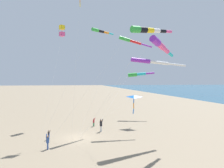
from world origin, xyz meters
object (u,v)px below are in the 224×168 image
object	(u,v)px
person_child_grey_jacket	(94,122)
kite_windsock_orange_high_right	(147,30)
person_child_green_jacket	(49,134)
kite_windsock_long_streamer_left	(160,45)
kite_windsock_checkered_midright	(131,41)
person_bystander_far	(48,141)
kite_delta_striped_overhead	(134,97)
kite_windsock_teal_far_right	(150,62)
kite_windsock_purple_drifting	(137,74)
kite_box_blue_topmost	(62,31)
person_adult_flyer	(101,124)
kite_windsock_black_fish_shape	(100,31)

from	to	relation	value
person_child_grey_jacket	kite_windsock_orange_high_right	world-z (taller)	kite_windsock_orange_high_right
person_child_green_jacket	kite_windsock_long_streamer_left	size ratio (longest dim) A/B	0.10
kite_windsock_checkered_midright	kite_windsock_orange_high_right	world-z (taller)	kite_windsock_orange_high_right
person_bystander_far	kite_delta_striped_overhead	size ratio (longest dim) A/B	0.16
person_bystander_far	kite_windsock_teal_far_right	xyz separation A→B (m)	(9.92, -3.78, 8.18)
kite_windsock_teal_far_right	kite_windsock_purple_drifting	size ratio (longest dim) A/B	0.75
person_child_green_jacket	kite_windsock_teal_far_right	bearing A→B (deg)	-35.39
kite_windsock_purple_drifting	kite_windsock_orange_high_right	bearing A→B (deg)	-103.12
kite_windsock_purple_drifting	kite_windsock_orange_high_right	xyz separation A→B (m)	(-3.25, -13.94, 5.11)
person_bystander_far	kite_windsock_teal_far_right	distance (m)	13.40
kite_windsock_purple_drifting	kite_windsock_checkered_midright	bearing A→B (deg)	-114.24
kite_windsock_teal_far_right	kite_box_blue_topmost	bearing A→B (deg)	118.12
person_adult_flyer	kite_windsock_checkered_midright	bearing A→B (deg)	13.13
person_bystander_far	kite_windsock_checkered_midright	distance (m)	18.20
person_bystander_far	kite_windsock_orange_high_right	size ratio (longest dim) A/B	0.10
person_adult_flyer	kite_windsock_purple_drifting	world-z (taller)	kite_windsock_purple_drifting
kite_windsock_checkered_midright	kite_windsock_black_fish_shape	bearing A→B (deg)	179.43
person_adult_flyer	kite_windsock_orange_high_right	xyz separation A→B (m)	(5.34, -4.13, 12.61)
person_child_grey_jacket	kite_windsock_long_streamer_left	xyz separation A→B (m)	(5.88, -11.72, 10.25)
kite_windsock_long_streamer_left	kite_windsock_black_fish_shape	xyz separation A→B (m)	(-5.13, 9.40, 3.55)
kite_delta_striped_overhead	kite_windsock_checkered_midright	bearing A→B (deg)	-130.35
person_child_grey_jacket	kite_delta_striped_overhead	bearing A→B (deg)	-12.06
person_child_green_jacket	kite_windsock_orange_high_right	bearing A→B (deg)	-7.05
kite_windsock_orange_high_right	kite_box_blue_topmost	bearing A→B (deg)	134.20
person_child_grey_jacket	kite_windsock_teal_far_right	xyz separation A→B (m)	(4.12, -13.36, 8.32)
kite_windsock_orange_high_right	kite_windsock_black_fish_shape	size ratio (longest dim) A/B	1.09
person_adult_flyer	kite_windsock_teal_far_right	bearing A→B (deg)	-70.94
person_adult_flyer	kite_box_blue_topmost	world-z (taller)	kite_box_blue_topmost
kite_windsock_orange_high_right	person_child_grey_jacket	bearing A→B (deg)	128.54
person_bystander_far	kite_windsock_orange_high_right	bearing A→B (deg)	9.57
kite_windsock_orange_high_right	person_bystander_far	bearing A→B (deg)	-170.43
person_child_grey_jacket	kite_windsock_checkered_midright	distance (m)	13.86
person_bystander_far	kite_windsock_checkered_midright	world-z (taller)	kite_windsock_checkered_midright
person_bystander_far	kite_windsock_black_fish_shape	xyz separation A→B (m)	(6.55, 7.26, 13.66)
kite_windsock_purple_drifting	kite_box_blue_topmost	bearing A→B (deg)	-170.09
person_child_grey_jacket	kite_delta_striped_overhead	size ratio (longest dim) A/B	0.14
person_child_green_jacket	person_adult_flyer	bearing A→B (deg)	21.03
person_child_green_jacket	kite_delta_striped_overhead	size ratio (longest dim) A/B	0.12
person_bystander_far	kite_box_blue_topmost	distance (m)	20.12
kite_windsock_purple_drifting	person_child_green_jacket	bearing A→B (deg)	-141.12
kite_windsock_black_fish_shape	kite_windsock_purple_drifting	bearing A→B (deg)	45.44
kite_windsock_orange_high_right	person_adult_flyer	bearing A→B (deg)	142.30
kite_windsock_teal_far_right	kite_windsock_black_fish_shape	bearing A→B (deg)	106.98
kite_windsock_teal_far_right	kite_windsock_black_fish_shape	world-z (taller)	kite_windsock_black_fish_shape
person_child_grey_jacket	kite_windsock_purple_drifting	size ratio (longest dim) A/B	0.10
person_adult_flyer	kite_delta_striped_overhead	xyz separation A→B (m)	(5.55, 2.12, 3.68)
kite_windsock_long_streamer_left	kite_box_blue_topmost	xyz separation A→B (m)	(-10.95, 15.56, 4.86)
person_bystander_far	kite_windsock_black_fish_shape	world-z (taller)	kite_windsock_black_fish_shape
kite_delta_striped_overhead	kite_box_blue_topmost	distance (m)	16.71
person_bystander_far	kite_windsock_purple_drifting	size ratio (longest dim) A/B	0.12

